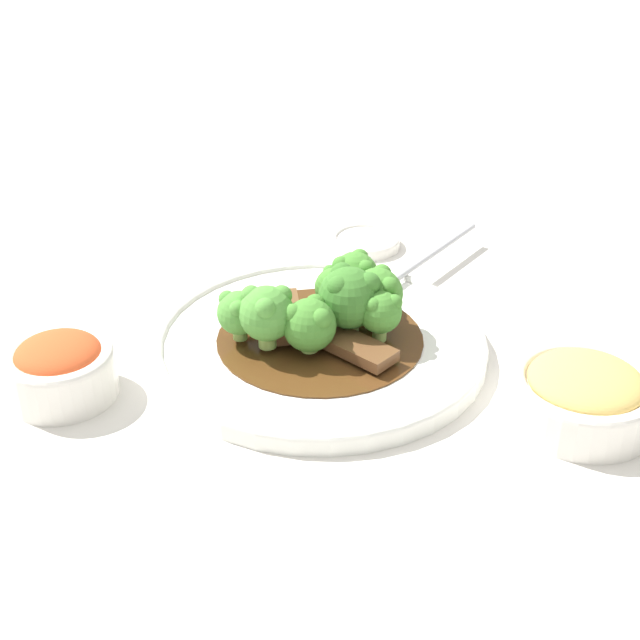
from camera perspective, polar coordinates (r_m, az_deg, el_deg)
name	(u,v)px	position (r m, az deg, el deg)	size (l,w,h in m)	color
ground_plane	(320,352)	(0.81, 0.00, -2.08)	(4.00, 4.00, 0.00)	silver
main_plate	(320,343)	(0.80, 0.00, -1.47)	(0.30, 0.30, 0.02)	white
beef_strip_0	(357,348)	(0.77, 2.41, -1.81)	(0.06, 0.08, 0.01)	brown
beef_strip_1	(296,328)	(0.80, -1.57, -0.52)	(0.06, 0.06, 0.01)	brown
beef_strip_2	(269,305)	(0.83, -3.30, 0.94)	(0.06, 0.07, 0.01)	brown
broccoli_floret_0	(355,275)	(0.84, 2.25, 2.92)	(0.04, 0.04, 0.05)	#7FA84C
broccoli_floret_1	(349,296)	(0.78, 1.87, 1.52)	(0.06, 0.06, 0.06)	#8EB756
broccoli_floret_2	(267,312)	(0.77, -3.44, 0.49)	(0.05, 0.05, 0.06)	#8EB756
broccoli_floret_3	(377,293)	(0.80, 3.67, 1.75)	(0.05, 0.05, 0.06)	#7FA84C
broccoli_floret_4	(334,287)	(0.82, 0.93, 2.14)	(0.04, 0.04, 0.05)	#8EB756
broccoli_floret_5	(239,312)	(0.78, -5.20, 0.52)	(0.04, 0.04, 0.05)	#7FA84C
broccoli_floret_6	(310,324)	(0.76, -0.65, -0.25)	(0.05, 0.05, 0.05)	#8EB756
broccoli_floret_7	(380,311)	(0.78, 3.88, 0.56)	(0.04, 0.04, 0.05)	#8EB756
serving_spoon	(381,287)	(0.87, 3.95, 2.15)	(0.24, 0.09, 0.01)	#B7B7BC
side_bowl_kimchi	(60,368)	(0.77, -16.29, -2.95)	(0.09, 0.09, 0.05)	white
side_bowl_appetizer	(584,394)	(0.74, 16.53, -4.54)	(0.12, 0.12, 0.05)	white
sauce_dish	(366,241)	(1.00, 2.94, 5.05)	(0.08, 0.08, 0.01)	white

